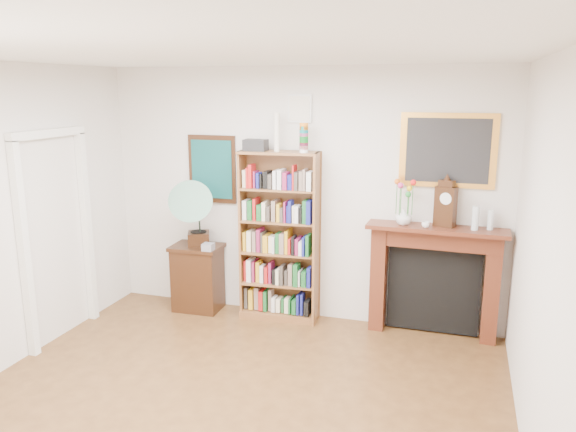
# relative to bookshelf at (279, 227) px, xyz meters

# --- Properties ---
(room) EXTENTS (4.51, 5.01, 2.81)m
(room) POSITION_rel_bookshelf_xyz_m (0.19, -2.32, 0.34)
(room) COLOR #4D2F17
(room) RESTS_ON ground
(door_casing) EXTENTS (0.08, 1.02, 2.17)m
(door_casing) POSITION_rel_bookshelf_xyz_m (-2.02, -1.12, 0.20)
(door_casing) COLOR white
(door_casing) RESTS_ON left_wall
(teal_poster) EXTENTS (0.58, 0.04, 0.78)m
(teal_poster) POSITION_rel_bookshelf_xyz_m (-0.86, 0.16, 0.59)
(teal_poster) COLOR black
(teal_poster) RESTS_ON back_wall
(small_picture) EXTENTS (0.26, 0.04, 0.30)m
(small_picture) POSITION_rel_bookshelf_xyz_m (0.19, 0.16, 1.29)
(small_picture) COLOR white
(small_picture) RESTS_ON back_wall
(gilt_painting) EXTENTS (0.95, 0.04, 0.75)m
(gilt_painting) POSITION_rel_bookshelf_xyz_m (1.74, 0.16, 0.89)
(gilt_painting) COLOR gold
(gilt_painting) RESTS_ON back_wall
(bookshelf) EXTENTS (0.90, 0.37, 2.19)m
(bookshelf) POSITION_rel_bookshelf_xyz_m (0.00, 0.00, 0.00)
(bookshelf) COLOR brown
(bookshelf) RESTS_ON floor
(side_cabinet) EXTENTS (0.59, 0.44, 0.78)m
(side_cabinet) POSITION_rel_bookshelf_xyz_m (-0.99, -0.05, -0.67)
(side_cabinet) COLOR black
(side_cabinet) RESTS_ON floor
(fireplace) EXTENTS (1.42, 0.37, 1.19)m
(fireplace) POSITION_rel_bookshelf_xyz_m (1.68, 0.07, -0.36)
(fireplace) COLOR #502312
(fireplace) RESTS_ON floor
(gramophone) EXTENTS (0.69, 0.75, 0.79)m
(gramophone) POSITION_rel_bookshelf_xyz_m (-0.98, -0.14, 0.17)
(gramophone) COLOR black
(gramophone) RESTS_ON side_cabinet
(cd_stack) EXTENTS (0.12, 0.12, 0.08)m
(cd_stack) POSITION_rel_bookshelf_xyz_m (-0.78, -0.19, -0.24)
(cd_stack) COLOR #A8A7B3
(cd_stack) RESTS_ON side_cabinet
(mantel_clock) EXTENTS (0.23, 0.18, 0.47)m
(mantel_clock) POSITION_rel_bookshelf_xyz_m (1.75, 0.06, 0.36)
(mantel_clock) COLOR black
(mantel_clock) RESTS_ON fireplace
(flower_vase) EXTENTS (0.21, 0.21, 0.17)m
(flower_vase) POSITION_rel_bookshelf_xyz_m (1.35, 0.00, 0.21)
(flower_vase) COLOR silver
(flower_vase) RESTS_ON fireplace
(teacup) EXTENTS (0.08, 0.08, 0.06)m
(teacup) POSITION_rel_bookshelf_xyz_m (1.58, -0.06, 0.16)
(teacup) COLOR white
(teacup) RESTS_ON fireplace
(bottle_left) EXTENTS (0.07, 0.07, 0.24)m
(bottle_left) POSITION_rel_bookshelf_xyz_m (2.05, -0.01, 0.25)
(bottle_left) COLOR silver
(bottle_left) RESTS_ON fireplace
(bottle_right) EXTENTS (0.06, 0.06, 0.20)m
(bottle_right) POSITION_rel_bookshelf_xyz_m (2.19, 0.05, 0.23)
(bottle_right) COLOR silver
(bottle_right) RESTS_ON fireplace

